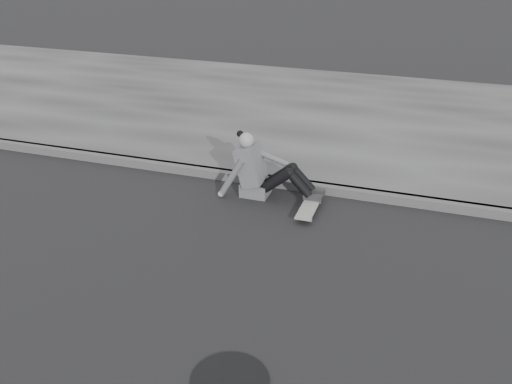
% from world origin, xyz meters
% --- Properties ---
extents(ground, '(80.00, 80.00, 0.00)m').
position_xyz_m(ground, '(0.00, 0.00, 0.00)').
color(ground, black).
rests_on(ground, ground).
extents(curb, '(24.00, 0.16, 0.12)m').
position_xyz_m(curb, '(0.00, 2.58, 0.06)').
color(curb, '#4B4B4B').
rests_on(curb, ground).
extents(sidewalk, '(24.00, 6.00, 0.12)m').
position_xyz_m(sidewalk, '(0.00, 5.60, 0.06)').
color(sidewalk, '#3E3E3E').
rests_on(sidewalk, ground).
extents(manhole, '(0.65, 0.65, 0.01)m').
position_xyz_m(manhole, '(1.32, -1.05, 0.01)').
color(manhole, black).
rests_on(manhole, ground).
extents(skateboard, '(0.20, 0.78, 0.09)m').
position_xyz_m(skateboard, '(1.25, 1.99, 0.07)').
color(skateboard, '#A7A7A1').
rests_on(skateboard, ground).
extents(seated_woman, '(1.38, 0.46, 0.88)m').
position_xyz_m(seated_woman, '(0.52, 2.24, 0.36)').
color(seated_woman, '#545457').
rests_on(seated_woman, ground).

